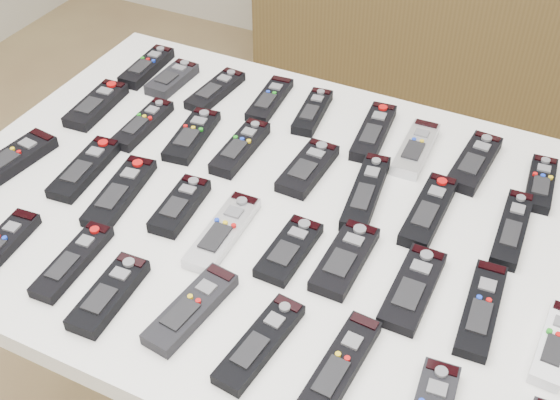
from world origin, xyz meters
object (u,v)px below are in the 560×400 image
at_px(remote_4, 312,112).
at_px(remote_24, 345,259).
at_px(remote_6, 416,149).
at_px(remote_10, 96,105).
at_px(remote_21, 180,206).
at_px(remote_32, 260,343).
at_px(remote_2, 215,90).
at_px(remote_12, 192,136).
at_px(sideboard, 482,12).
at_px(remote_19, 85,169).
at_px(remote_18, 14,159).
at_px(remote_22, 223,232).
at_px(remote_17, 512,229).
at_px(remote_31, 191,309).
at_px(remote_20, 120,192).
at_px(remote_14, 308,168).
at_px(remote_23, 289,250).
at_px(remote_16, 429,211).
at_px(remote_13, 240,148).
at_px(remote_26, 481,309).
at_px(remote_1, 172,79).
at_px(remote_28, 0,246).
at_px(remote_25, 413,288).
at_px(remote_15, 366,192).
at_px(remote_29, 73,261).
at_px(remote_30, 109,294).
at_px(remote_8, 541,184).
at_px(table, 280,231).
at_px(remote_33, 339,367).
at_px(remote_27, 555,344).
at_px(remote_3, 270,99).
at_px(remote_11, 143,124).
at_px(remote_5, 374,132).

bearing_deg(remote_4, remote_24, -65.64).
height_order(remote_6, remote_10, same).
height_order(remote_21, remote_32, remote_21).
height_order(remote_2, remote_12, same).
bearing_deg(sideboard, remote_19, -106.81).
relative_size(remote_18, remote_22, 0.90).
bearing_deg(remote_4, remote_22, -95.17).
bearing_deg(remote_17, remote_31, -137.68).
height_order(remote_4, remote_20, remote_4).
relative_size(remote_14, remote_23, 1.07).
bearing_deg(remote_16, sideboard, 98.64).
distance_m(remote_13, remote_20, 0.25).
xyz_separation_m(remote_20, remote_26, (0.66, 0.02, -0.00)).
bearing_deg(remote_24, remote_1, 148.43).
xyz_separation_m(remote_4, remote_12, (-0.19, -0.18, -0.00)).
height_order(remote_16, remote_20, remote_16).
distance_m(remote_2, remote_21, 0.39).
xyz_separation_m(remote_28, remote_32, (0.49, 0.01, -0.00)).
bearing_deg(remote_25, remote_14, 143.42).
height_order(remote_17, remote_26, remote_17).
bearing_deg(remote_24, remote_16, 63.21).
distance_m(remote_15, remote_16, 0.12).
bearing_deg(remote_26, remote_29, -166.33).
distance_m(remote_6, remote_30, 0.66).
relative_size(remote_8, remote_17, 0.81).
bearing_deg(table, remote_6, 57.36).
bearing_deg(remote_21, remote_29, -118.76).
relative_size(remote_29, remote_33, 0.90).
bearing_deg(remote_1, remote_26, -22.40).
height_order(remote_17, remote_22, remote_17).
relative_size(remote_6, remote_33, 0.90).
relative_size(remote_13, remote_24, 1.04).
relative_size(remote_20, remote_29, 1.11).
xyz_separation_m(sideboard, remote_26, (0.36, -1.76, 0.36)).
height_order(table, remote_27, remote_27).
bearing_deg(remote_1, remote_18, -104.68).
bearing_deg(remote_29, remote_28, -171.65).
relative_size(remote_3, remote_30, 1.04).
relative_size(remote_11, remote_23, 1.14).
xyz_separation_m(sideboard, remote_16, (0.22, -1.58, 0.36)).
bearing_deg(remote_31, remote_1, 132.31).
bearing_deg(remote_28, remote_21, 40.13).
bearing_deg(remote_5, remote_13, -148.21).
bearing_deg(remote_20, remote_18, 174.79).
height_order(remote_14, remote_31, same).
height_order(remote_23, remote_28, remote_28).
height_order(remote_1, remote_26, remote_1).
bearing_deg(table, remote_17, 16.84).
height_order(sideboard, remote_1, sideboard).
distance_m(remote_14, remote_29, 0.46).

